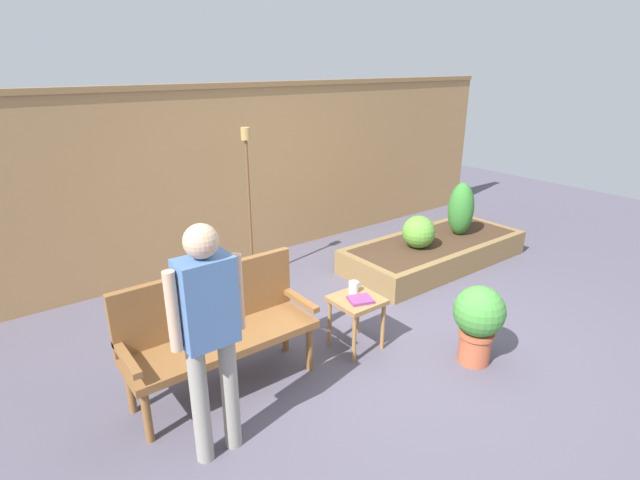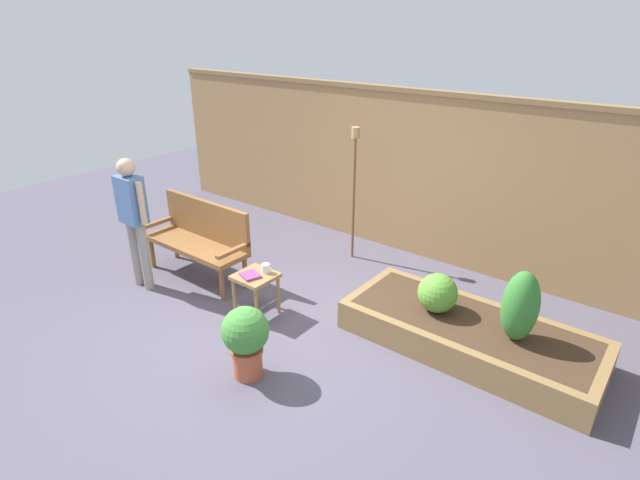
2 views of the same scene
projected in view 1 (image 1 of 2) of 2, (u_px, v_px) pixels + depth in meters
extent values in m
plane|color=#514C5B|center=(395.00, 341.00, 4.37)|extent=(14.00, 14.00, 0.00)
cube|color=#A37A4C|center=(248.00, 176.00, 5.94)|extent=(8.40, 0.10, 2.10)
cube|color=olive|center=(243.00, 85.00, 5.56)|extent=(8.40, 0.14, 0.06)
cylinder|color=brown|center=(285.00, 330.00, 4.17)|extent=(0.06, 0.06, 0.40)
cylinder|color=brown|center=(310.00, 348.00, 3.90)|extent=(0.06, 0.06, 0.40)
cylinder|color=brown|center=(130.00, 388.00, 3.42)|extent=(0.06, 0.06, 0.40)
cylinder|color=brown|center=(147.00, 416.00, 3.15)|extent=(0.06, 0.06, 0.40)
cube|color=brown|center=(224.00, 341.00, 3.58)|extent=(1.44, 0.48, 0.06)
cube|color=brown|center=(209.00, 298.00, 3.64)|extent=(1.44, 0.06, 0.48)
cube|color=brown|center=(126.00, 358.00, 3.14)|extent=(0.06, 0.48, 0.04)
cube|color=brown|center=(299.00, 299.00, 3.93)|extent=(0.06, 0.48, 0.04)
cylinder|color=#9E7042|center=(358.00, 312.00, 4.43)|extent=(0.04, 0.04, 0.44)
cylinder|color=#9E7042|center=(383.00, 326.00, 4.18)|extent=(0.04, 0.04, 0.44)
cylinder|color=#9E7042|center=(330.00, 323.00, 4.24)|extent=(0.04, 0.04, 0.44)
cylinder|color=#9E7042|center=(354.00, 339.00, 3.99)|extent=(0.04, 0.04, 0.44)
cube|color=#9E7042|center=(357.00, 300.00, 4.12)|extent=(0.40, 0.40, 0.04)
cylinder|color=white|center=(354.00, 287.00, 4.21)|extent=(0.09, 0.09, 0.10)
torus|color=white|center=(358.00, 285.00, 4.24)|extent=(0.07, 0.01, 0.07)
cube|color=#7F3875|center=(360.00, 300.00, 4.06)|extent=(0.24, 0.22, 0.03)
cylinder|color=#B75638|center=(475.00, 348.00, 4.03)|extent=(0.26, 0.26, 0.25)
cylinder|color=#B75638|center=(476.00, 333.00, 3.98)|extent=(0.29, 0.29, 0.04)
sphere|color=#428938|center=(479.00, 311.00, 3.91)|extent=(0.42, 0.42, 0.42)
cube|color=olive|center=(464.00, 263.00, 5.67)|extent=(2.40, 0.09, 0.30)
cube|color=olive|center=(407.00, 242.00, 6.35)|extent=(2.40, 0.09, 0.30)
cube|color=olive|center=(366.00, 275.00, 5.35)|extent=(0.09, 0.82, 0.30)
cube|color=olive|center=(489.00, 233.00, 6.66)|extent=(0.09, 0.82, 0.30)
cube|color=#422D1E|center=(434.00, 252.00, 6.01)|extent=(2.22, 0.82, 0.30)
cylinder|color=brown|center=(418.00, 245.00, 5.73)|extent=(0.04, 0.04, 0.06)
sphere|color=#569333|center=(419.00, 232.00, 5.67)|extent=(0.39, 0.39, 0.39)
cylinder|color=brown|center=(458.00, 232.00, 6.17)|extent=(0.04, 0.04, 0.06)
ellipsoid|color=#33752D|center=(461.00, 209.00, 6.06)|extent=(0.32, 0.32, 0.68)
cylinder|color=brown|center=(250.00, 213.00, 5.35)|extent=(0.03, 0.03, 1.61)
cylinder|color=#AD894C|center=(245.00, 134.00, 5.05)|extent=(0.10, 0.10, 0.13)
cylinder|color=gray|center=(230.00, 392.00, 3.05)|extent=(0.11, 0.11, 0.82)
cylinder|color=gray|center=(200.00, 405.00, 2.94)|extent=(0.11, 0.11, 0.82)
cube|color=#4C70A3|center=(206.00, 301.00, 2.76)|extent=(0.32, 0.20, 0.54)
cylinder|color=tan|center=(238.00, 292.00, 2.87)|extent=(0.07, 0.07, 0.49)
cylinder|color=tan|center=(173.00, 312.00, 2.64)|extent=(0.07, 0.07, 0.49)
sphere|color=tan|center=(201.00, 241.00, 2.63)|extent=(0.20, 0.20, 0.20)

